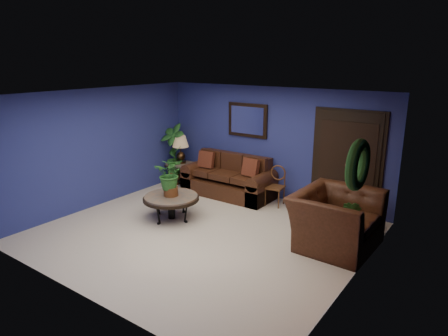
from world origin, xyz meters
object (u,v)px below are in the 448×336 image
Objects in this scene: side_chair at (276,183)px; armchair at (336,220)px; sofa at (230,181)px; coffee_table at (171,198)px; table_lamp at (181,146)px; end_table at (181,168)px.

side_chair is 2.14m from armchair.
coffee_table is at bearing -93.29° from sofa.
side_chair is at bearing 57.92° from armchair.
coffee_table is 2.37m from table_lamp.
sofa is 3.15× the size of table_lamp.
end_table is 0.87× the size of table_lamp.
sofa reaches higher than coffee_table.
coffee_table is 2.31m from end_table.
armchair is at bearing -14.17° from table_lamp.
sofa is at bearing 86.71° from coffee_table.
armchair reaches higher than side_chair.
side_chair is 0.59× the size of armchair.
sofa reaches higher than side_chair.
end_table is 2.68m from side_chair.
sofa is 1.49m from end_table.
table_lamp is at bearing -178.83° from sofa.
coffee_table is 0.77× the size of armchair.
table_lamp is (-0.00, 0.00, 0.57)m from end_table.
end_table is (-1.48, -0.03, 0.10)m from sofa.
end_table is at bearing -63.43° from table_lamp.
side_chair is (2.67, 0.06, 0.08)m from end_table.
coffee_table is 1.29× the size of side_chair.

